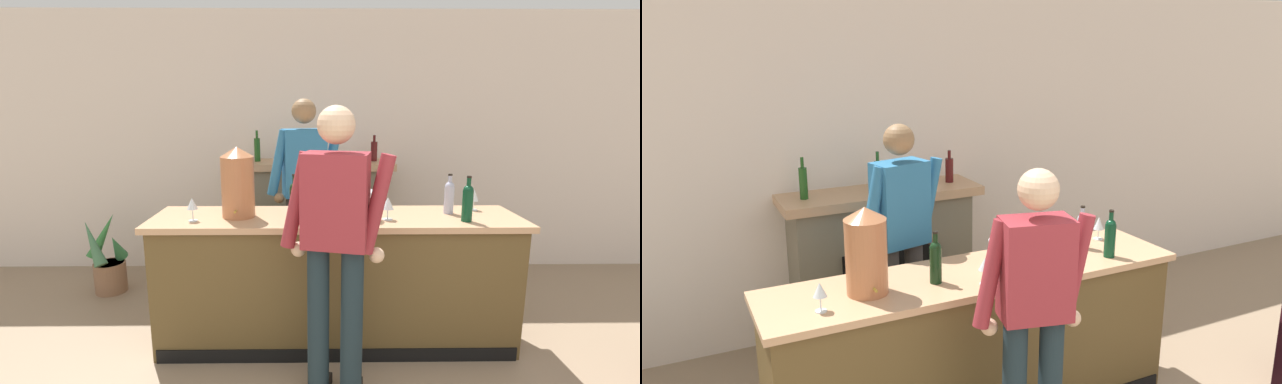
% 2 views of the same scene
% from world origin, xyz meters
% --- Properties ---
extents(wall_back_panel, '(12.00, 0.07, 2.75)m').
position_xyz_m(wall_back_panel, '(0.00, 3.87, 1.38)').
color(wall_back_panel, silver).
rests_on(wall_back_panel, ground_plane).
extents(bar_counter, '(2.67, 0.64, 0.99)m').
position_xyz_m(bar_counter, '(-0.18, 2.25, 0.50)').
color(bar_counter, brown).
rests_on(bar_counter, ground_plane).
extents(fireplace_stone, '(1.58, 0.52, 1.54)m').
position_xyz_m(fireplace_stone, '(-0.33, 3.61, 0.62)').
color(fireplace_stone, gray).
rests_on(fireplace_stone, ground_plane).
extents(potted_plant_corner, '(0.40, 0.51, 0.76)m').
position_xyz_m(potted_plant_corner, '(-2.35, 3.17, 0.29)').
color(potted_plant_corner, '#8E6449').
rests_on(potted_plant_corner, ground_plane).
extents(person_customer, '(0.65, 0.37, 1.79)m').
position_xyz_m(person_customer, '(-0.22, 1.55, 0.99)').
color(person_customer, '#1A282E').
rests_on(person_customer, ground_plane).
extents(person_bartender, '(0.65, 0.37, 1.84)m').
position_xyz_m(person_bartender, '(-0.43, 2.90, 1.03)').
color(person_bartender, '#3C3B3B').
rests_on(person_bartender, ground_plane).
extents(copper_dispenser, '(0.24, 0.28, 0.51)m').
position_xyz_m(copper_dispenser, '(-0.89, 2.24, 1.25)').
color(copper_dispenser, '#AD6942').
rests_on(copper_dispenser, bar_counter).
extents(ice_bucket_steel, '(0.22, 0.22, 0.20)m').
position_xyz_m(ice_bucket_steel, '(-0.02, 2.18, 1.09)').
color(ice_bucket_steel, silver).
rests_on(ice_bucket_steel, bar_counter).
extents(wine_bottle_cabernet_heavy, '(0.07, 0.07, 0.32)m').
position_xyz_m(wine_bottle_cabernet_heavy, '(0.71, 2.10, 1.14)').
color(wine_bottle_cabernet_heavy, '#0C3A20').
rests_on(wine_bottle_cabernet_heavy, bar_counter).
extents(wine_bottle_chardonnay_pale, '(0.07, 0.07, 0.30)m').
position_xyz_m(wine_bottle_chardonnay_pale, '(0.66, 2.32, 1.13)').
color(wine_bottle_chardonnay_pale, '#A4A7C2').
rests_on(wine_bottle_chardonnay_pale, bar_counter).
extents(wine_bottle_burgundy_dark, '(0.07, 0.07, 0.32)m').
position_xyz_m(wine_bottle_burgundy_dark, '(-0.48, 2.21, 1.14)').
color(wine_bottle_burgundy_dark, black).
rests_on(wine_bottle_burgundy_dark, bar_counter).
extents(wine_glass_front_left, '(0.08, 0.08, 0.16)m').
position_xyz_m(wine_glass_front_left, '(0.17, 2.14, 1.11)').
color(wine_glass_front_left, silver).
rests_on(wine_glass_front_left, bar_counter).
extents(wine_glass_front_right, '(0.08, 0.08, 0.16)m').
position_xyz_m(wine_glass_front_right, '(-1.19, 2.12, 1.11)').
color(wine_glass_front_right, silver).
rests_on(wine_glass_front_right, bar_counter).
extents(wine_glass_by_dispenser, '(0.08, 0.08, 0.16)m').
position_xyz_m(wine_glass_by_dispenser, '(-0.24, 2.05, 1.11)').
color(wine_glass_by_dispenser, silver).
rests_on(wine_glass_by_dispenser, bar_counter).
extents(wine_glass_back_row, '(0.07, 0.07, 0.17)m').
position_xyz_m(wine_glass_back_row, '(0.88, 2.41, 1.11)').
color(wine_glass_back_row, silver).
rests_on(wine_glass_back_row, bar_counter).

